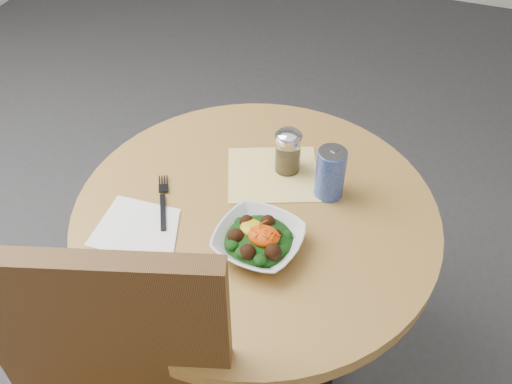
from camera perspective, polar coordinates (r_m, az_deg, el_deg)
ground at (r=2.01m, az=-0.03°, el=-16.91°), size 6.00×6.00×0.00m
table at (r=1.55m, az=-0.03°, el=-6.98°), size 0.90×0.90×0.75m
cloth_napkin at (r=1.49m, az=1.71°, el=1.81°), size 0.30×0.29×0.00m
paper_napkins at (r=1.37m, az=-11.85°, el=-4.01°), size 0.23×0.23×0.00m
salad_bowl at (r=1.30m, az=0.28°, el=-4.83°), size 0.22×0.22×0.07m
fork at (r=1.43m, az=-9.27°, el=-0.80°), size 0.10×0.18×0.00m
spice_shaker at (r=1.47m, az=3.21°, el=4.08°), size 0.07×0.07×0.13m
beverage_can at (r=1.41m, az=7.45°, el=1.89°), size 0.07×0.07×0.14m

